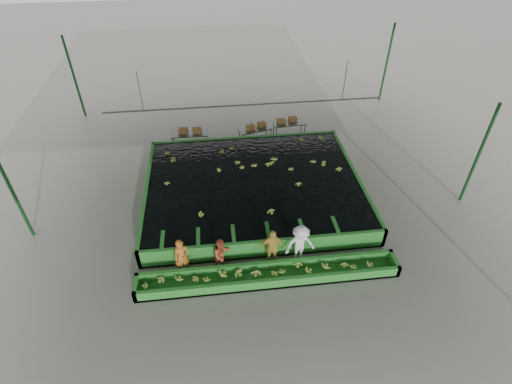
{
  "coord_description": "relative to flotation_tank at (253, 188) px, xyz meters",
  "views": [
    {
      "loc": [
        -1.66,
        -13.22,
        12.19
      ],
      "look_at": [
        0.0,
        0.5,
        1.0
      ],
      "focal_mm": 28.0,
      "sensor_mm": 36.0,
      "label": 1
    }
  ],
  "objects": [
    {
      "name": "rail_hanger_left",
      "position": [
        -5.0,
        3.5,
        3.55
      ],
      "size": [
        0.04,
        0.04,
        2.0
      ],
      "primitive_type": "cylinder",
      "color": "#59605B",
      "rests_on": "shed_roof"
    },
    {
      "name": "box_stack_left",
      "position": [
        -2.96,
        4.67,
        0.48
      ],
      "size": [
        1.27,
        0.47,
        0.27
      ],
      "primitive_type": null,
      "rotation": [
        0.0,
        0.0,
        -0.11
      ],
      "color": "olive",
      "rests_on": "packing_table_left"
    },
    {
      "name": "worker_a",
      "position": [
        -3.22,
        -4.3,
        0.36
      ],
      "size": [
        0.69,
        0.56,
        1.62
      ],
      "primitive_type": "imported",
      "rotation": [
        0.0,
        0.0,
        0.33
      ],
      "color": "orange",
      "rests_on": "ground"
    },
    {
      "name": "worker_b",
      "position": [
        -1.72,
        -4.3,
        0.3
      ],
      "size": [
        0.9,
        0.82,
        1.5
      ],
      "primitive_type": "imported",
      "rotation": [
        0.0,
        0.0,
        0.42
      ],
      "color": "#B44A29",
      "rests_on": "ground"
    },
    {
      "name": "trough_bananas",
      "position": [
        0.0,
        -5.1,
        -0.05
      ],
      "size": [
        8.89,
        0.59,
        0.12
      ],
      "primitive_type": null,
      "color": "#97B13D",
      "rests_on": "sorting_trough"
    },
    {
      "name": "packing_table_mid",
      "position": [
        0.66,
        4.82,
        -0.03
      ],
      "size": [
        1.99,
        1.22,
        0.85
      ],
      "primitive_type": null,
      "rotation": [
        0.0,
        0.0,
        0.27
      ],
      "color": "#59605B",
      "rests_on": "ground"
    },
    {
      "name": "shed_posts",
      "position": [
        0.0,
        -1.5,
        2.05
      ],
      "size": [
        20.0,
        22.0,
        5.0
      ],
      "primitive_type": null,
      "color": "#13431C",
      "rests_on": "ground"
    },
    {
      "name": "packing_table_right",
      "position": [
        2.7,
        5.26,
        -0.02
      ],
      "size": [
        1.92,
        0.89,
        0.85
      ],
      "primitive_type": null,
      "rotation": [
        0.0,
        0.0,
        0.08
      ],
      "color": "#59605B",
      "rests_on": "ground"
    },
    {
      "name": "box_stack_right",
      "position": [
        2.56,
        5.35,
        0.4
      ],
      "size": [
        1.21,
        0.59,
        0.25
      ],
      "primitive_type": null,
      "rotation": [
        0.0,
        0.0,
        0.23
      ],
      "color": "olive",
      "rests_on": "packing_table_right"
    },
    {
      "name": "box_stack_mid",
      "position": [
        0.72,
        4.9,
        0.4
      ],
      "size": [
        1.2,
        0.74,
        0.25
      ],
      "primitive_type": null,
      "rotation": [
        0.0,
        0.0,
        0.38
      ],
      "color": "olive",
      "rests_on": "packing_table_mid"
    },
    {
      "name": "ground",
      "position": [
        0.0,
        -1.5,
        -0.45
      ],
      "size": [
        80.0,
        80.0,
        0.0
      ],
      "primitive_type": "plane",
      "color": "gray",
      "rests_on": "ground"
    },
    {
      "name": "worker_c",
      "position": [
        0.22,
        -4.3,
        0.42
      ],
      "size": [
        1.03,
        0.45,
        1.74
      ],
      "primitive_type": "imported",
      "rotation": [
        0.0,
        0.0,
        -0.03
      ],
      "color": "gold",
      "rests_on": "ground"
    },
    {
      "name": "cableway_rail",
      "position": [
        0.0,
        3.5,
        2.55
      ],
      "size": [
        0.08,
        0.08,
        14.0
      ],
      "primitive_type": "cylinder",
      "color": "#59605B",
      "rests_on": "shed_roof"
    },
    {
      "name": "packing_table_left",
      "position": [
        -3.02,
        4.66,
        0.02
      ],
      "size": [
        2.05,
        0.83,
        0.93
      ],
      "primitive_type": null,
      "rotation": [
        0.0,
        0.0,
        -0.01
      ],
      "color": "#59605B",
      "rests_on": "ground"
    },
    {
      "name": "sorting_trough",
      "position": [
        0.0,
        -5.1,
        -0.2
      ],
      "size": [
        10.0,
        1.0,
        0.5
      ],
      "primitive_type": null,
      "color": "#2A832B",
      "rests_on": "ground"
    },
    {
      "name": "rail_hanger_right",
      "position": [
        5.0,
        3.5,
        3.55
      ],
      "size": [
        0.04,
        0.04,
        2.0
      ],
      "primitive_type": "cylinder",
      "color": "#59605B",
      "rests_on": "shed_roof"
    },
    {
      "name": "flotation_tank",
      "position": [
        0.0,
        0.0,
        0.0
      ],
      "size": [
        10.0,
        8.0,
        0.9
      ],
      "primitive_type": null,
      "color": "#2A832B",
      "rests_on": "ground"
    },
    {
      "name": "shed_roof",
      "position": [
        0.0,
        -1.5,
        4.55
      ],
      "size": [
        20.0,
        22.0,
        0.04
      ],
      "primitive_type": "cube",
      "color": "#989CA2",
      "rests_on": "shed_posts"
    },
    {
      "name": "floating_bananas",
      "position": [
        0.0,
        0.8,
        0.4
      ],
      "size": [
        8.49,
        5.79,
        0.12
      ],
      "primitive_type": null,
      "color": "#97B13D",
      "rests_on": "tank_water"
    },
    {
      "name": "worker_d",
      "position": [
        1.32,
        -4.3,
        0.46
      ],
      "size": [
        1.24,
        0.8,
        1.81
      ],
      "primitive_type": "imported",
      "rotation": [
        0.0,
        0.0,
        0.11
      ],
      "color": "white",
      "rests_on": "ground"
    },
    {
      "name": "tank_water",
      "position": [
        0.0,
        -0.0,
        0.4
      ],
      "size": [
        9.7,
        7.7,
        0.0
      ],
      "primitive_type": "cube",
      "color": "black",
      "rests_on": "flotation_tank"
    }
  ]
}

